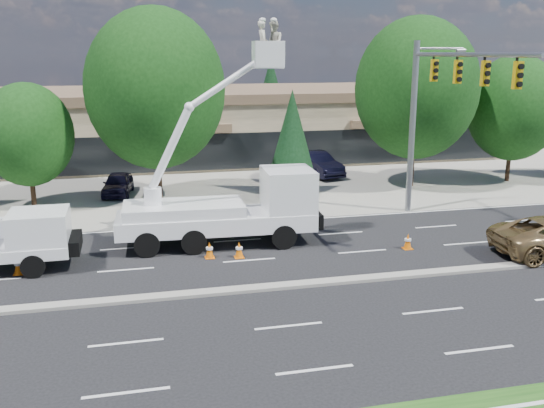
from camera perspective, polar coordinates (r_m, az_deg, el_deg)
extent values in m
plane|color=black|center=(22.35, -0.55, -7.98)|extent=(140.00, 140.00, 0.00)
cube|color=gray|center=(41.33, -6.67, 2.26)|extent=(140.00, 22.00, 0.01)
cube|color=gray|center=(22.33, -0.55, -7.84)|extent=(120.00, 0.55, 0.12)
cube|color=tan|center=(50.76, -8.10, 7.27)|extent=(50.00, 15.00, 5.00)
cube|color=brown|center=(50.52, -8.20, 10.25)|extent=(50.40, 15.40, 0.70)
cube|color=black|center=(43.45, -7.11, 4.84)|extent=(48.00, 0.12, 2.60)
cylinder|color=#332114|center=(36.37, -21.60, 1.53)|extent=(0.28, 0.28, 2.23)
ellipsoid|color=black|center=(35.90, -22.02, 6.06)|extent=(4.95, 4.95, 5.70)
cylinder|color=#332114|center=(35.86, -10.58, 3.20)|extent=(0.28, 0.28, 3.55)
ellipsoid|color=black|center=(35.30, -10.92, 10.60)|extent=(7.89, 7.89, 9.07)
cylinder|color=#332114|center=(37.35, 1.86, 1.71)|extent=(0.26, 0.26, 0.80)
cone|color=black|center=(36.83, 1.90, 6.23)|extent=(3.19, 3.19, 5.83)
cylinder|color=#332114|center=(39.90, 13.07, 4.09)|extent=(0.28, 0.28, 3.45)
ellipsoid|color=black|center=(39.40, 13.44, 10.55)|extent=(7.67, 7.67, 8.82)
cylinder|color=#332114|center=(43.50, 21.37, 3.78)|extent=(0.28, 0.28, 2.70)
ellipsoid|color=black|center=(43.07, 21.79, 8.39)|extent=(5.99, 5.99, 6.89)
cylinder|color=#332114|center=(62.73, -12.73, 6.41)|extent=(0.26, 0.26, 0.80)
cone|color=black|center=(62.29, -12.98, 10.86)|extent=(5.00, 5.00, 9.13)
cylinder|color=#332114|center=(64.39, -0.10, 6.94)|extent=(0.26, 0.26, 0.80)
cone|color=black|center=(64.02, -0.10, 10.41)|extent=(4.08, 4.08, 7.45)
cylinder|color=#332114|center=(68.11, 9.86, 7.13)|extent=(0.26, 0.26, 0.80)
cone|color=black|center=(67.71, 10.03, 11.14)|extent=(4.89, 4.89, 8.94)
cylinder|color=gray|center=(33.04, 13.06, 6.94)|extent=(0.32, 0.32, 9.00)
cylinder|color=gray|center=(28.42, 18.02, 13.22)|extent=(0.20, 10.00, 0.20)
cylinder|color=gray|center=(33.41, 15.52, 13.93)|extent=(2.60, 0.12, 0.12)
cube|color=gold|center=(31.04, 15.03, 12.05)|extent=(0.32, 0.22, 1.05)
cube|color=gold|center=(29.12, 17.09, 11.81)|extent=(0.32, 0.22, 1.05)
cube|color=gold|center=(27.24, 19.43, 11.52)|extent=(0.32, 0.22, 1.05)
cube|color=gold|center=(25.40, 22.12, 11.16)|extent=(0.32, 0.22, 1.05)
cube|color=white|center=(25.62, -21.05, -2.32)|extent=(2.25, 2.20, 1.53)
cube|color=black|center=(25.48, -19.61, -1.80)|extent=(0.09, 1.94, 1.02)
cube|color=white|center=(27.14, -5.27, -1.59)|extent=(8.84, 3.02, 0.76)
cube|color=white|center=(27.34, 1.52, 1.05)|extent=(2.30, 2.66, 2.18)
cube|color=black|center=(27.49, 3.19, 1.46)|extent=(0.19, 2.18, 1.31)
cube|color=white|center=(26.90, -8.30, -0.50)|extent=(5.35, 2.75, 0.55)
cylinder|color=white|center=(26.75, -11.15, 0.61)|extent=(0.76, 0.76, 0.87)
cube|color=white|center=(26.46, -0.37, 13.91)|extent=(1.24, 1.04, 1.18)
imported|color=beige|center=(26.42, -0.90, 14.86)|extent=(0.48, 0.71, 1.88)
imported|color=beige|center=(26.51, 0.16, 14.86)|extent=(0.75, 0.95, 1.88)
ellipsoid|color=white|center=(26.45, -0.91, 16.93)|extent=(0.28, 0.28, 0.20)
ellipsoid|color=white|center=(26.54, 0.16, 16.93)|extent=(0.28, 0.28, 0.20)
cube|color=orange|center=(25.74, -22.71, -6.06)|extent=(0.40, 0.40, 0.03)
cone|color=orange|center=(25.63, -22.78, -5.36)|extent=(0.36, 0.36, 0.70)
cylinder|color=white|center=(25.61, -22.79, -5.21)|extent=(0.29, 0.29, 0.10)
cube|color=orange|center=(25.70, -5.89, -5.03)|extent=(0.40, 0.40, 0.03)
cone|color=orange|center=(25.59, -5.90, -4.32)|extent=(0.36, 0.36, 0.70)
cylinder|color=white|center=(25.57, -5.91, -4.17)|extent=(0.29, 0.29, 0.10)
cube|color=orange|center=(25.64, -3.11, -5.03)|extent=(0.40, 0.40, 0.03)
cone|color=orange|center=(25.53, -3.12, -4.31)|extent=(0.36, 0.36, 0.70)
cylinder|color=white|center=(25.51, -3.12, -4.17)|extent=(0.29, 0.29, 0.10)
cube|color=orange|center=(27.37, 12.63, -4.11)|extent=(0.40, 0.40, 0.03)
cone|color=orange|center=(27.27, 12.66, -3.44)|extent=(0.36, 0.36, 0.70)
cylinder|color=white|center=(27.25, 12.67, -3.30)|extent=(0.29, 0.29, 0.10)
imported|color=black|center=(37.83, -14.31, 1.85)|extent=(2.10, 4.12, 1.34)
imported|color=black|center=(42.51, 4.15, 3.80)|extent=(2.98, 5.37, 1.68)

